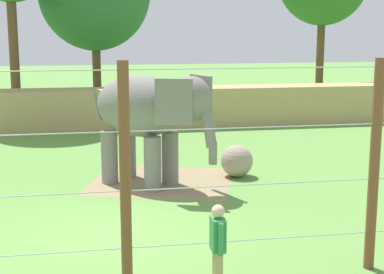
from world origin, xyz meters
name	(u,v)px	position (x,y,z in m)	size (l,w,h in m)	color
ground_plane	(111,234)	(0.00, 0.00, 0.00)	(120.00, 120.00, 0.00)	#609342
dirt_patch	(162,181)	(1.70, 4.33, 0.00)	(4.10, 3.69, 0.01)	#937F5B
embankment_wall	(97,109)	(0.00, 13.88, 0.91)	(36.00, 1.80, 1.82)	tan
elephant	(148,112)	(1.28, 3.96, 2.15)	(3.71, 3.61, 3.25)	gray
enrichment_ball	(237,161)	(4.05, 4.45, 0.49)	(0.99, 0.99, 0.99)	gray
cable_fence	(118,177)	(0.06, -2.73, 2.01)	(10.56, 0.20, 4.00)	brown
zookeeper	(218,248)	(1.64, -3.49, 0.93)	(0.23, 0.58, 1.67)	tan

